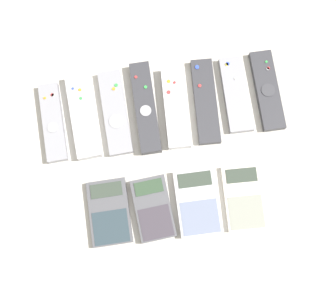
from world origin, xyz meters
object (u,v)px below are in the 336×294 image
Objects in this scene: calculator_3 at (244,198)px; remote_1 at (83,116)px; calculator_2 at (198,202)px; remote_7 at (267,90)px; remote_4 at (176,107)px; remote_3 at (145,108)px; calculator_0 at (109,212)px; calculator_1 at (153,209)px; remote_6 at (236,94)px; remote_5 at (205,101)px; remote_0 at (53,122)px; remote_2 at (115,113)px.

remote_1 is at bearing 147.42° from calculator_3.
remote_7 is at bearing 50.13° from calculator_2.
remote_4 is at bearing 95.01° from calculator_2.
calculator_3 is (0.18, -0.22, -0.01)m from remote_3.
calculator_0 is 1.00× the size of calculator_1.
remote_3 is at bearing 111.07° from calculator_2.
remote_6 reaches higher than calculator_0.
calculator_0 is at bearing -149.90° from remote_7.
remote_6 is 0.23m from calculator_3.
remote_1 is 0.25m from calculator_1.
remote_4 is at bearing 49.99° from calculator_0.
remote_7 is 0.24m from calculator_3.
remote_4 reaches higher than remote_6.
remote_4 is (0.07, -0.01, -0.00)m from remote_3.
remote_5 is at bearing 41.23° from calculator_0.
remote_6 is at bearing 179.63° from remote_7.
remote_6 is at bearing -0.92° from remote_0.
calculator_3 is at bearing -59.70° from remote_4.
calculator_3 is (0.11, -0.21, -0.01)m from remote_4.
remote_3 reaches higher than remote_7.
remote_0 is 1.29× the size of calculator_0.
remote_1 reaches higher than remote_6.
remote_5 is at bearing -2.53° from remote_2.
calculator_2 is at bearing -39.12° from remote_0.
calculator_3 is (0.19, -0.01, -0.00)m from calculator_1.
remote_3 is 1.12× the size of remote_7.
remote_4 is 1.37× the size of calculator_1.
remote_5 is (0.07, 0.01, -0.00)m from remote_4.
remote_4 is at bearing -7.69° from remote_3.
remote_5 and calculator_1 have the same top height.
remote_6 is at bearing -2.64° from remote_1.
calculator_1 is 0.09m from calculator_2.
calculator_2 reaches higher than calculator_0.
remote_5 is 0.26m from calculator_1.
remote_0 is 0.14m from remote_2.
remote_7 is (0.07, -0.00, 0.00)m from remote_6.
remote_6 is 0.07m from remote_7.
remote_5 and remote_7 have the same top height.
calculator_1 is (-0.15, -0.21, 0.00)m from remote_5.
remote_5 is 0.14m from remote_7.
remote_1 is 1.41× the size of calculator_1.
remote_0 is 1.02× the size of remote_6.
remote_2 is 0.98× the size of remote_5.
remote_7 and calculator_2 have the same top height.
calculator_0 is 0.28m from calculator_3.
remote_4 reaches higher than calculator_3.
calculator_3 is at bearing -2.35° from calculator_0.
remote_5 is at bearing 104.62° from calculator_3.
calculator_1 is (0.12, -0.22, -0.00)m from remote_1.
remote_0 is 0.47m from remote_7.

